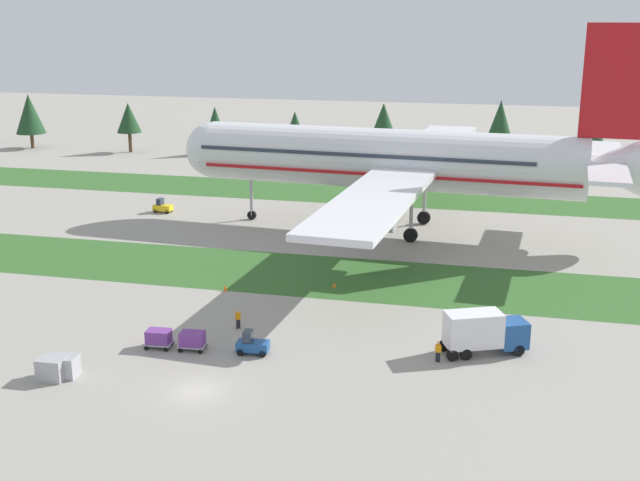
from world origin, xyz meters
TOP-DOWN VIEW (x-y plane):
  - ground_plane at (0.00, 0.00)m, footprint 400.00×400.00m
  - grass_strip_near at (0.00, 28.24)m, footprint 320.00×13.91m
  - grass_strip_far at (0.00, 68.05)m, footprint 320.00×13.91m
  - airliner at (7.73, 48.07)m, footprint 57.84×71.78m
  - baggage_tug at (1.83, 7.35)m, footprint 2.69×1.50m
  - cargo_dolly_lead at (-3.18, 6.96)m, footprint 2.31×1.67m
  - cargo_dolly_second at (-6.07, 6.73)m, footprint 2.31×1.67m
  - catering_truck at (20.09, 11.82)m, footprint 7.29×4.90m
  - pushback_tractor at (-25.33, 50.29)m, footprint 2.68×1.47m
  - ground_crew_marshaller at (-1.07, 12.28)m, footprint 0.39×0.45m
  - ground_crew_loader at (16.69, 9.30)m, footprint 0.52×0.36m
  - uld_container_0 at (-10.78, 0.01)m, footprint 2.14×1.78m
  - uld_container_1 at (-11.40, -0.65)m, footprint 2.06×1.67m
  - taxiway_marker_0 at (-5.56, 21.35)m, footprint 0.44×0.44m
  - taxiway_marker_1 at (4.77, 25.05)m, footprint 0.44×0.44m
  - distant_tree_line at (-7.83, 96.28)m, footprint 184.88×10.71m

SIDE VIEW (x-z plane):
  - ground_plane at x=0.00m, z-range 0.00..0.00m
  - grass_strip_near at x=0.00m, z-range 0.00..0.01m
  - grass_strip_far at x=0.00m, z-range 0.00..0.01m
  - taxiway_marker_1 at x=4.77m, z-range 0.00..0.48m
  - taxiway_marker_0 at x=-5.56m, z-range 0.00..0.66m
  - baggage_tug at x=1.83m, z-range -0.17..1.80m
  - pushback_tractor at x=-25.33m, z-range -0.17..1.80m
  - uld_container_0 at x=-10.78m, z-range 0.00..1.66m
  - uld_container_1 at x=-11.40m, z-range 0.00..1.71m
  - cargo_dolly_lead at x=-3.18m, z-range 0.14..1.69m
  - cargo_dolly_second at x=-6.07m, z-range 0.14..1.69m
  - ground_crew_marshaller at x=-1.07m, z-range 0.08..1.82m
  - ground_crew_loader at x=16.69m, z-range 0.08..1.82m
  - catering_truck at x=20.09m, z-range 0.16..3.74m
  - distant_tree_line at x=-7.83m, z-range 0.71..13.16m
  - airliner at x=7.73m, z-range -3.63..22.10m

